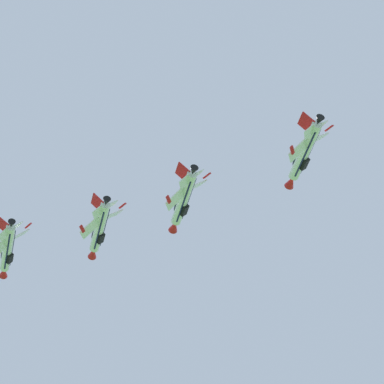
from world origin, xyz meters
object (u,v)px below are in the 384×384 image
object	(u,v)px
fighter_jet_right_wing	(183,200)
fighter_jet_left_outer	(304,152)
fighter_jet_lead	(7,249)
fighter_jet_left_wing	(99,228)

from	to	relation	value
fighter_jet_right_wing	fighter_jet_left_outer	xyz separation A→B (m)	(15.87, -15.08, 0.72)
fighter_jet_lead	fighter_jet_right_wing	bearing A→B (deg)	-41.07
fighter_jet_lead	fighter_jet_right_wing	distance (m)	36.29
fighter_jet_left_outer	fighter_jet_left_wing	bearing A→B (deg)	136.54
fighter_jet_left_outer	fighter_jet_lead	bearing A→B (deg)	138.73
fighter_jet_lead	fighter_jet_left_wing	world-z (taller)	fighter_jet_lead
fighter_jet_lead	fighter_jet_right_wing	world-z (taller)	fighter_jet_lead
fighter_jet_right_wing	fighter_jet_left_outer	bearing A→B (deg)	-41.59
fighter_jet_lead	fighter_jet_right_wing	size ratio (longest dim) A/B	1.00
fighter_jet_left_wing	fighter_jet_right_wing	distance (m)	17.55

